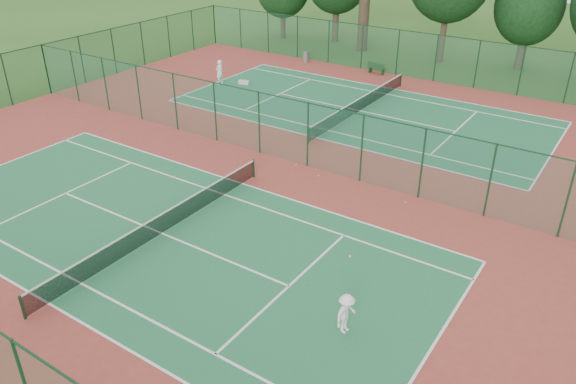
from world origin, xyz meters
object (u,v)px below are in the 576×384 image
(trash_bin, at_px, (306,57))
(kit_bag, at_px, (244,82))
(player_near, at_px, (346,314))
(player_far, at_px, (220,72))
(bench, at_px, (376,68))

(trash_bin, distance_m, kit_bag, 7.81)
(player_near, relative_size, player_far, 0.81)
(player_far, xyz_separation_m, bench, (8.48, 8.88, -0.45))
(player_near, bearing_deg, bench, 31.05)
(kit_bag, bearing_deg, trash_bin, 69.74)
(trash_bin, xyz_separation_m, bench, (6.45, 0.15, 0.01))
(player_far, xyz_separation_m, trash_bin, (2.03, 8.73, -0.46))
(player_near, distance_m, bench, 29.81)
(player_far, bearing_deg, trash_bin, 173.73)
(trash_bin, bearing_deg, bench, 1.32)
(player_far, bearing_deg, bench, 143.13)
(trash_bin, bearing_deg, player_near, -55.51)
(player_near, distance_m, trash_bin, 32.84)
(bench, relative_size, kit_bag, 1.86)
(bench, bearing_deg, trash_bin, -171.02)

